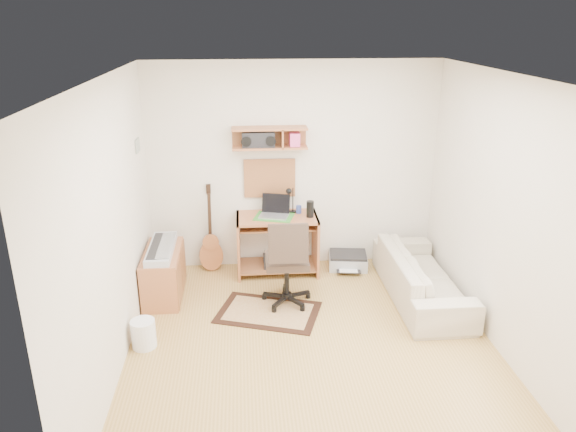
{
  "coord_description": "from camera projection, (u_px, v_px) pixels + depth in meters",
  "views": [
    {
      "loc": [
        -0.63,
        -4.59,
        3.08
      ],
      "look_at": [
        -0.15,
        1.05,
        1.0
      ],
      "focal_mm": 34.19,
      "sensor_mm": 36.0,
      "label": 1
    }
  ],
  "objects": [
    {
      "name": "task_chair",
      "position": [
        287.0,
        261.0,
        6.07
      ],
      "size": [
        0.54,
        0.54,
        1.05
      ],
      "primitive_type": null,
      "rotation": [
        0.0,
        0.0,
        -0.01
      ],
      "color": "#34271E",
      "rests_on": "floor"
    },
    {
      "name": "sofa",
      "position": [
        422.0,
        269.0,
        6.25
      ],
      "size": [
        0.53,
        1.83,
        0.71
      ],
      "primitive_type": "imported",
      "rotation": [
        0.0,
        0.0,
        1.57
      ],
      "color": "#C0B398",
      "rests_on": "floor"
    },
    {
      "name": "wall_shelf",
      "position": [
        270.0,
        138.0,
        6.55
      ],
      "size": [
        0.9,
        0.25,
        0.26
      ],
      "primitive_type": "cube",
      "color": "#B2683E",
      "rests_on": "back_wall"
    },
    {
      "name": "desk",
      "position": [
        277.0,
        244.0,
        6.87
      ],
      "size": [
        1.0,
        0.55,
        0.75
      ],
      "primitive_type": null,
      "color": "#B2683E",
      "rests_on": "floor"
    },
    {
      "name": "printer",
      "position": [
        348.0,
        261.0,
        7.09
      ],
      "size": [
        0.53,
        0.44,
        0.18
      ],
      "primitive_type": "cube",
      "rotation": [
        0.0,
        0.0,
        -0.14
      ],
      "color": "#A5A8AA",
      "rests_on": "floor"
    },
    {
      "name": "boombox",
      "position": [
        258.0,
        140.0,
        6.54
      ],
      "size": [
        0.39,
        0.18,
        0.2
      ],
      "primitive_type": "cube",
      "color": "black",
      "rests_on": "wall_shelf"
    },
    {
      "name": "floor",
      "position": [
        312.0,
        347.0,
        5.41
      ],
      "size": [
        3.6,
        4.0,
        0.01
      ],
      "primitive_type": "cube",
      "color": "tan",
      "rests_on": "ground"
    },
    {
      "name": "pencil_cup",
      "position": [
        299.0,
        209.0,
        6.84
      ],
      "size": [
        0.07,
        0.07,
        0.1
      ],
      "primitive_type": "cylinder",
      "color": "#304392",
      "rests_on": "desk"
    },
    {
      "name": "cabinet",
      "position": [
        163.0,
        274.0,
        6.32
      ],
      "size": [
        0.4,
        0.9,
        0.55
      ],
      "primitive_type": "cube",
      "color": "#B2683E",
      "rests_on": "floor"
    },
    {
      "name": "cork_board",
      "position": [
        270.0,
        178.0,
        6.83
      ],
      "size": [
        0.64,
        0.03,
        0.49
      ],
      "primitive_type": "cube",
      "color": "tan",
      "rests_on": "back_wall"
    },
    {
      "name": "ceiling",
      "position": [
        317.0,
        76.0,
        4.51
      ],
      "size": [
        3.6,
        4.0,
        0.01
      ],
      "primitive_type": "cube",
      "color": "white",
      "rests_on": "ground"
    },
    {
      "name": "laptop",
      "position": [
        274.0,
        207.0,
        6.68
      ],
      "size": [
        0.43,
        0.43,
        0.26
      ],
      "primitive_type": null,
      "rotation": [
        0.0,
        0.0,
        -0.28
      ],
      "color": "silver",
      "rests_on": "desk"
    },
    {
      "name": "guitar",
      "position": [
        210.0,
        229.0,
        6.87
      ],
      "size": [
        0.32,
        0.23,
        1.12
      ],
      "primitive_type": null,
      "rotation": [
        0.0,
        0.0,
        0.15
      ],
      "color": "#B06436",
      "rests_on": "floor"
    },
    {
      "name": "desk_lamp",
      "position": [
        293.0,
        200.0,
        6.83
      ],
      "size": [
        0.11,
        0.11,
        0.33
      ],
      "primitive_type": null,
      "color": "black",
      "rests_on": "desk"
    },
    {
      "name": "speaker",
      "position": [
        310.0,
        209.0,
        6.69
      ],
      "size": [
        0.09,
        0.09,
        0.2
      ],
      "primitive_type": "cylinder",
      "color": "black",
      "rests_on": "desk"
    },
    {
      "name": "wall_photo",
      "position": [
        138.0,
        146.0,
        6.07
      ],
      "size": [
        0.02,
        0.2,
        0.15
      ],
      "primitive_type": "cube",
      "color": "#4C8CBF",
      "rests_on": "left_wall"
    },
    {
      "name": "right_wall",
      "position": [
        506.0,
        218.0,
        5.1
      ],
      "size": [
        0.01,
        4.0,
        2.6
      ],
      "primitive_type": "cube",
      "color": "silver",
      "rests_on": "ground"
    },
    {
      "name": "waste_basket",
      "position": [
        144.0,
        334.0,
        5.37
      ],
      "size": [
        0.31,
        0.31,
        0.29
      ],
      "primitive_type": "cylinder",
      "rotation": [
        0.0,
        0.0,
        0.38
      ],
      "color": "white",
      "rests_on": "floor"
    },
    {
      "name": "back_wall",
      "position": [
        293.0,
        167.0,
        6.83
      ],
      "size": [
        3.6,
        0.01,
        2.6
      ],
      "primitive_type": "cube",
      "color": "silver",
      "rests_on": "ground"
    },
    {
      "name": "rug",
      "position": [
        268.0,
        312.0,
        6.03
      ],
      "size": [
        1.25,
        1.02,
        0.01
      ],
      "primitive_type": "cube",
      "rotation": [
        0.0,
        0.0,
        -0.32
      ],
      "color": "#C6B685",
      "rests_on": "floor"
    },
    {
      "name": "left_wall",
      "position": [
        111.0,
        230.0,
        4.81
      ],
      "size": [
        0.01,
        4.0,
        2.6
      ],
      "primitive_type": "cube",
      "color": "silver",
      "rests_on": "ground"
    },
    {
      "name": "music_keyboard",
      "position": [
        161.0,
        249.0,
        6.21
      ],
      "size": [
        0.27,
        0.86,
        0.08
      ],
      "primitive_type": "cube",
      "color": "#B2B5BA",
      "rests_on": "cabinet"
    }
  ]
}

